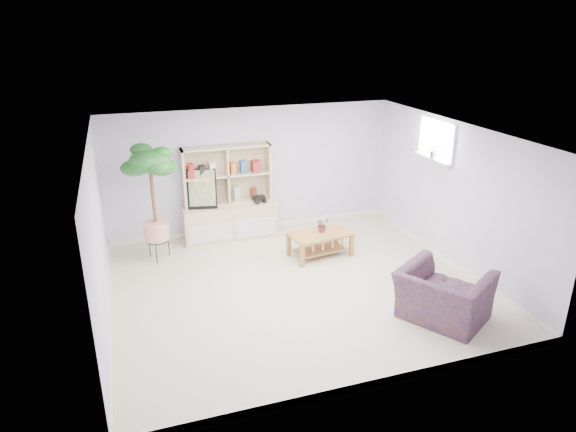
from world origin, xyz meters
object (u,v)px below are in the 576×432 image
object	(u,v)px
floor_tree	(154,204)
armchair	(444,292)
coffee_table	(320,245)
storage_unit	(229,193)

from	to	relation	value
floor_tree	armchair	world-z (taller)	floor_tree
coffee_table	floor_tree	size ratio (longest dim) A/B	0.52
coffee_table	storage_unit	bearing A→B (deg)	126.83
coffee_table	armchair	world-z (taller)	armchair
storage_unit	floor_tree	xyz separation A→B (m)	(-1.39, -0.56, 0.13)
coffee_table	floor_tree	distance (m)	2.92
floor_tree	coffee_table	bearing A→B (deg)	-15.93
storage_unit	floor_tree	world-z (taller)	floor_tree
armchair	coffee_table	bearing A→B (deg)	-12.82
storage_unit	armchair	world-z (taller)	storage_unit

